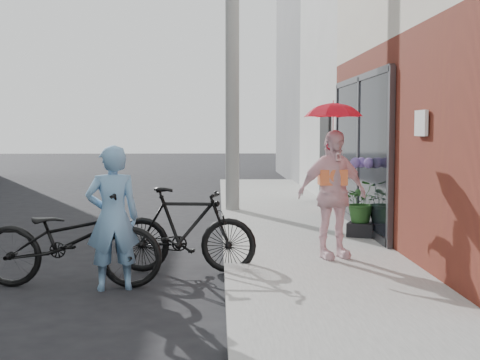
{
  "coord_description": "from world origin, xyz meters",
  "views": [
    {
      "loc": [
        0.81,
        -7.47,
        1.76
      ],
      "look_at": [
        1.09,
        1.05,
        1.1
      ],
      "focal_mm": 50.0,
      "sensor_mm": 36.0,
      "label": 1
    }
  ],
  "objects_px": {
    "kimono_woman": "(332,194)",
    "bike_left": "(71,239)",
    "utility_pole": "(232,41)",
    "bike_right": "(185,230)",
    "planter": "(362,229)",
    "officer": "(113,218)"
  },
  "relations": [
    {
      "from": "kimono_woman",
      "to": "bike_left",
      "type": "bearing_deg",
      "value": 178.32
    },
    {
      "from": "kimono_woman",
      "to": "utility_pole",
      "type": "bearing_deg",
      "value": 83.37
    },
    {
      "from": "bike_right",
      "to": "planter",
      "type": "bearing_deg",
      "value": -47.96
    },
    {
      "from": "utility_pole",
      "to": "kimono_woman",
      "type": "bearing_deg",
      "value": -77.36
    },
    {
      "from": "utility_pole",
      "to": "bike_right",
      "type": "bearing_deg",
      "value": -97.36
    },
    {
      "from": "kimono_woman",
      "to": "planter",
      "type": "xyz_separation_m",
      "value": [
        0.75,
        1.68,
        -0.71
      ]
    },
    {
      "from": "bike_left",
      "to": "planter",
      "type": "distance_m",
      "value": 4.67
    },
    {
      "from": "bike_right",
      "to": "planter",
      "type": "height_order",
      "value": "bike_right"
    },
    {
      "from": "kimono_woman",
      "to": "planter",
      "type": "bearing_deg",
      "value": 46.75
    },
    {
      "from": "utility_pole",
      "to": "planter",
      "type": "distance_m",
      "value": 5.12
    },
    {
      "from": "kimono_woman",
      "to": "planter",
      "type": "distance_m",
      "value": 1.97
    },
    {
      "from": "utility_pole",
      "to": "kimono_woman",
      "type": "distance_m",
      "value": 5.85
    },
    {
      "from": "utility_pole",
      "to": "bike_left",
      "type": "xyz_separation_m",
      "value": [
        -1.92,
        -6.11,
        -2.97
      ]
    },
    {
      "from": "bike_right",
      "to": "kimono_woman",
      "type": "relative_size",
      "value": 1.07
    },
    {
      "from": "planter",
      "to": "utility_pole",
      "type": "bearing_deg",
      "value": 118.87
    },
    {
      "from": "utility_pole",
      "to": "bike_right",
      "type": "relative_size",
      "value": 4.02
    },
    {
      "from": "officer",
      "to": "kimono_woman",
      "type": "bearing_deg",
      "value": -169.63
    },
    {
      "from": "bike_left",
      "to": "officer",
      "type": "bearing_deg",
      "value": -101.23
    },
    {
      "from": "bike_right",
      "to": "planter",
      "type": "relative_size",
      "value": 4.37
    },
    {
      "from": "bike_left",
      "to": "planter",
      "type": "relative_size",
      "value": 5.1
    },
    {
      "from": "officer",
      "to": "bike_left",
      "type": "bearing_deg",
      "value": -28.03
    },
    {
      "from": "utility_pole",
      "to": "planter",
      "type": "bearing_deg",
      "value": -61.13
    }
  ]
}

